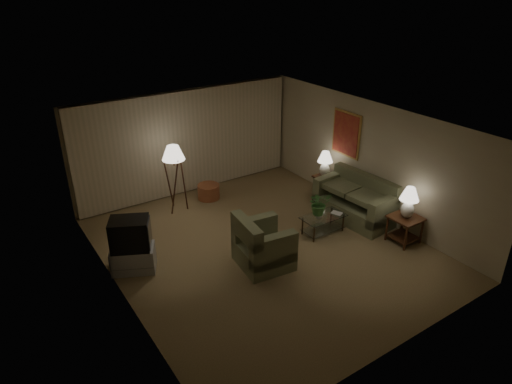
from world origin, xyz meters
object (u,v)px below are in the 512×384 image
(armchair, at_px, (264,246))
(table_lamp_far, at_px, (325,162))
(vase, at_px, (319,215))
(crt_tv, at_px, (130,234))
(coffee_table, at_px, (323,222))
(sofa, at_px, (354,203))
(side_table_near, at_px, (405,225))
(floor_lamp, at_px, (175,177))
(table_lamp_near, at_px, (409,200))
(ottoman, at_px, (209,192))
(side_table_far, at_px, (324,183))
(tv_cabinet, at_px, (133,259))

(armchair, height_order, table_lamp_far, table_lamp_far)
(vase, bearing_deg, crt_tv, 165.65)
(table_lamp_far, relative_size, coffee_table, 0.67)
(sofa, xyz_separation_m, coffee_table, (-1.04, -0.10, -0.14))
(sofa, xyz_separation_m, vase, (-1.19, -0.10, 0.09))
(side_table_near, distance_m, table_lamp_far, 2.66)
(coffee_table, xyz_separation_m, floor_lamp, (-2.23, 2.82, 0.59))
(vase, bearing_deg, sofa, 4.79)
(table_lamp_near, height_order, table_lamp_far, table_lamp_near)
(floor_lamp, bearing_deg, vase, -53.63)
(sofa, bearing_deg, table_lamp_near, 1.59)
(ottoman, bearing_deg, crt_tv, -144.21)
(coffee_table, bearing_deg, table_lamp_far, 48.50)
(table_lamp_near, bearing_deg, armchair, 161.89)
(sofa, height_order, table_lamp_far, table_lamp_far)
(coffee_table, bearing_deg, armchair, -171.34)
(table_lamp_far, xyz_separation_m, floor_lamp, (-3.42, 1.47, -0.12))
(side_table_far, bearing_deg, table_lamp_far, 0.00)
(armchair, relative_size, ottoman, 2.20)
(armchair, distance_m, vase, 1.67)
(armchair, xyz_separation_m, tv_cabinet, (-2.21, 1.26, -0.17))
(side_table_near, bearing_deg, floor_lamp, 130.05)
(table_lamp_far, distance_m, vase, 1.97)
(sofa, relative_size, tv_cabinet, 2.07)
(side_table_far, bearing_deg, tv_cabinet, -176.00)
(table_lamp_near, relative_size, ottoman, 1.24)
(table_lamp_near, xyz_separation_m, ottoman, (-2.48, 4.19, -0.82))
(sofa, xyz_separation_m, table_lamp_far, (0.15, 1.25, 0.58))
(coffee_table, relative_size, ottoman, 1.76)
(tv_cabinet, distance_m, crt_tv, 0.56)
(table_lamp_far, bearing_deg, sofa, -96.84)
(coffee_table, height_order, floor_lamp, floor_lamp)
(ottoman, bearing_deg, sofa, -50.63)
(sofa, bearing_deg, vase, -89.96)
(ottoman, bearing_deg, coffee_table, -66.35)
(sofa, relative_size, vase, 11.72)
(table_lamp_far, xyz_separation_m, vase, (-1.34, -1.35, -0.49))
(sofa, height_order, armchair, armchair)
(table_lamp_far, bearing_deg, armchair, -151.49)
(table_lamp_far, relative_size, vase, 3.86)
(armchair, distance_m, crt_tv, 2.57)
(vase, bearing_deg, ottoman, 111.16)
(armchair, distance_m, tv_cabinet, 2.55)
(side_table_far, height_order, table_lamp_near, table_lamp_near)
(table_lamp_far, bearing_deg, table_lamp_near, -90.00)
(side_table_near, distance_m, crt_tv, 5.67)
(sofa, xyz_separation_m, side_table_near, (0.15, -1.35, 0.01))
(crt_tv, xyz_separation_m, floor_lamp, (1.78, 1.83, 0.06))
(table_lamp_far, bearing_deg, coffee_table, -131.50)
(tv_cabinet, height_order, vase, vase)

